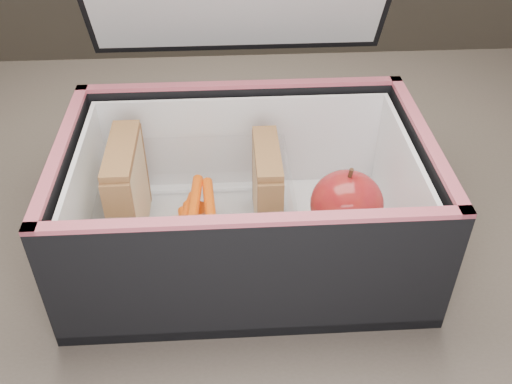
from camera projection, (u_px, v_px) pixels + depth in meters
The scene contains 8 objects.
kitchen_table at pixel (303, 266), 0.69m from camera, with size 1.20×0.80×0.75m.
lunch_bag at pixel (246, 189), 0.54m from camera, with size 0.33×0.32×0.32m.
plastic_tub at pixel (199, 203), 0.56m from camera, with size 0.18×0.13×0.07m, color white, non-canonical shape.
sandwich_left at pixel (128, 191), 0.54m from camera, with size 0.03×0.09×0.10m.
sandwich_right at pixel (267, 190), 0.55m from camera, with size 0.02×0.08×0.09m.
carrot_sticks at pixel (194, 223), 0.56m from camera, with size 0.05×0.12×0.03m.
paper_napkin at pixel (342, 232), 0.57m from camera, with size 0.08×0.08×0.01m, color white.
red_apple at pixel (347, 204), 0.55m from camera, with size 0.09×0.09×0.08m.
Camera 1 is at (-0.08, -0.48, 1.16)m, focal length 40.00 mm.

